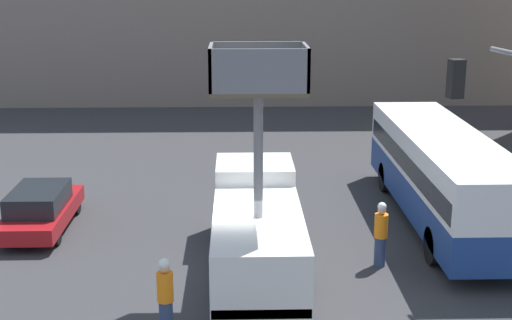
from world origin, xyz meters
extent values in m
plane|color=#333335|center=(0.00, 0.00, 0.00)|extent=(120.00, 120.00, 0.00)
cube|color=silver|center=(0.32, 3.30, 1.47)|extent=(2.36, 2.23, 2.02)
cube|color=silver|center=(0.32, -0.42, 1.24)|extent=(2.36, 5.21, 1.57)
cube|color=red|center=(0.32, -2.98, 0.61)|extent=(2.31, 0.10, 0.24)
cylinder|color=black|center=(-0.71, 3.30, 0.51)|extent=(0.30, 1.02, 1.02)
cylinder|color=black|center=(1.35, 3.30, 0.51)|extent=(0.30, 1.02, 1.02)
cylinder|color=black|center=(-0.71, -0.42, 0.51)|extent=(0.30, 1.02, 1.02)
cylinder|color=black|center=(1.35, -0.42, 0.51)|extent=(0.30, 1.02, 1.02)
cylinder|color=slate|center=(0.32, -0.42, 3.65)|extent=(0.24, 0.24, 3.26)
cube|color=brown|center=(0.32, -0.42, 5.33)|extent=(2.38, 1.70, 0.10)
cube|color=slate|center=(-0.83, -0.42, 5.91)|extent=(0.08, 1.70, 1.05)
cube|color=slate|center=(1.47, -0.42, 5.91)|extent=(0.08, 1.70, 1.05)
cube|color=slate|center=(0.32, 0.39, 5.91)|extent=(2.38, 0.08, 1.05)
cube|color=slate|center=(0.32, -1.23, 5.91)|extent=(2.38, 0.08, 1.05)
cube|color=navy|center=(6.49, 4.53, 1.05)|extent=(2.51, 11.07, 1.15)
cube|color=silver|center=(6.49, 4.53, 2.33)|extent=(2.51, 11.07, 1.41)
cube|color=black|center=(6.49, 4.53, 2.12)|extent=(2.53, 10.63, 0.62)
cylinder|color=black|center=(5.39, 7.97, 0.55)|extent=(0.30, 1.10, 1.10)
cylinder|color=black|center=(7.60, 7.97, 0.55)|extent=(0.30, 1.10, 1.10)
cylinder|color=black|center=(5.39, 1.10, 0.55)|extent=(0.30, 1.10, 1.10)
cylinder|color=black|center=(7.60, 1.10, 0.55)|extent=(0.30, 1.10, 1.10)
cube|color=black|center=(4.84, -1.56, 5.77)|extent=(0.36, 0.36, 0.90)
sphere|color=red|center=(4.84, -1.56, 6.02)|extent=(0.20, 0.20, 0.20)
cylinder|color=navy|center=(-1.87, -2.84, 0.44)|extent=(0.32, 0.32, 0.88)
cylinder|color=orange|center=(-1.87, -2.84, 1.23)|extent=(0.38, 0.38, 0.70)
sphere|color=tan|center=(-1.87, -2.84, 1.70)|extent=(0.24, 0.24, 0.24)
sphere|color=white|center=(-1.87, -2.84, 1.81)|extent=(0.25, 0.25, 0.25)
cylinder|color=navy|center=(3.83, 1.00, 0.44)|extent=(0.32, 0.32, 0.87)
cylinder|color=orange|center=(3.83, 1.00, 1.22)|extent=(0.38, 0.38, 0.69)
sphere|color=tan|center=(3.83, 1.00, 1.68)|extent=(0.24, 0.24, 0.24)
sphere|color=white|center=(3.83, 1.00, 1.78)|extent=(0.25, 0.25, 0.25)
cube|color=maroon|center=(-6.57, 4.26, 0.53)|extent=(1.81, 4.58, 0.51)
cube|color=black|center=(-6.57, 4.03, 1.11)|extent=(1.59, 2.52, 0.64)
cylinder|color=black|center=(-7.35, 5.68, 0.32)|extent=(0.22, 0.64, 0.64)
cylinder|color=black|center=(-5.78, 5.68, 0.32)|extent=(0.22, 0.64, 0.64)
cylinder|color=black|center=(-7.35, 2.84, 0.32)|extent=(0.22, 0.64, 0.64)
cylinder|color=black|center=(-5.78, 2.84, 0.32)|extent=(0.22, 0.64, 0.64)
camera|label=1|loc=(-0.21, -17.74, 8.28)|focal=50.00mm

